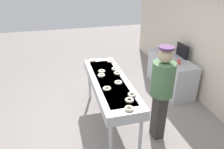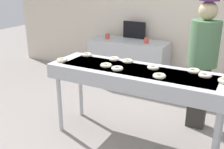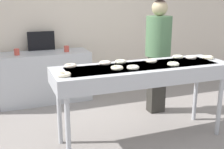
{
  "view_description": "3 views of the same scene",
  "coord_description": "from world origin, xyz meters",
  "px_view_note": "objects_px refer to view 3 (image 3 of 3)",
  "views": [
    {
      "loc": [
        3.33,
        -0.85,
        2.78
      ],
      "look_at": [
        -0.23,
        0.1,
        0.95
      ],
      "focal_mm": 33.55,
      "sensor_mm": 36.0,
      "label": 1
    },
    {
      "loc": [
        1.16,
        -2.8,
        1.98
      ],
      "look_at": [
        -0.31,
        -0.04,
        0.86
      ],
      "focal_mm": 43.27,
      "sensor_mm": 36.0,
      "label": 2
    },
    {
      "loc": [
        -1.5,
        -2.91,
        1.73
      ],
      "look_at": [
        -0.4,
        0.0,
        0.89
      ],
      "focal_mm": 44.94,
      "sensor_mm": 36.0,
      "label": 3
    }
  ],
  "objects_px": {
    "sugar_donut_6": "(151,61)",
    "sugar_donut_9": "(178,57)",
    "paper_cup_0": "(67,49)",
    "prep_counter": "(45,77)",
    "sugar_donut_2": "(105,63)",
    "sugar_donut_0": "(121,62)",
    "sugar_donut_7": "(117,68)",
    "sugar_donut_4": "(191,57)",
    "sugar_donut_3": "(208,57)",
    "fryer_conveyor": "(143,73)",
    "worker_baker": "(158,47)",
    "sugar_donut_8": "(133,67)",
    "sugar_donut_1": "(70,66)",
    "sugar_donut_10": "(173,64)",
    "menu_display": "(41,41)",
    "sugar_donut_5": "(64,74)",
    "paper_cup_1": "(17,52)"
  },
  "relations": [
    {
      "from": "sugar_donut_6",
      "to": "sugar_donut_9",
      "type": "height_order",
      "value": "same"
    },
    {
      "from": "sugar_donut_9",
      "to": "paper_cup_0",
      "type": "distance_m",
      "value": 1.96
    },
    {
      "from": "prep_counter",
      "to": "sugar_donut_2",
      "type": "bearing_deg",
      "value": -72.08
    },
    {
      "from": "sugar_donut_0",
      "to": "sugar_donut_7",
      "type": "relative_size",
      "value": 1.0
    },
    {
      "from": "sugar_donut_4",
      "to": "prep_counter",
      "type": "relative_size",
      "value": 0.09
    },
    {
      "from": "sugar_donut_0",
      "to": "sugar_donut_3",
      "type": "xyz_separation_m",
      "value": [
        1.18,
        -0.17,
        0.0
      ]
    },
    {
      "from": "sugar_donut_7",
      "to": "sugar_donut_9",
      "type": "relative_size",
      "value": 1.0
    },
    {
      "from": "fryer_conveyor",
      "to": "sugar_donut_7",
      "type": "bearing_deg",
      "value": -168.3
    },
    {
      "from": "worker_baker",
      "to": "paper_cup_0",
      "type": "height_order",
      "value": "worker_baker"
    },
    {
      "from": "sugar_donut_0",
      "to": "sugar_donut_4",
      "type": "xyz_separation_m",
      "value": [
        0.97,
        -0.09,
        0.0
      ]
    },
    {
      "from": "fryer_conveyor",
      "to": "sugar_donut_8",
      "type": "relative_size",
      "value": 15.25
    },
    {
      "from": "sugar_donut_8",
      "to": "sugar_donut_3",
      "type": "bearing_deg",
      "value": 7.86
    },
    {
      "from": "sugar_donut_1",
      "to": "sugar_donut_9",
      "type": "relative_size",
      "value": 1.0
    },
    {
      "from": "sugar_donut_6",
      "to": "fryer_conveyor",
      "type": "bearing_deg",
      "value": -146.09
    },
    {
      "from": "sugar_donut_0",
      "to": "sugar_donut_6",
      "type": "relative_size",
      "value": 1.0
    },
    {
      "from": "sugar_donut_0",
      "to": "sugar_donut_8",
      "type": "bearing_deg",
      "value": -87.02
    },
    {
      "from": "sugar_donut_9",
      "to": "sugar_donut_2",
      "type": "bearing_deg",
      "value": 179.96
    },
    {
      "from": "sugar_donut_1",
      "to": "prep_counter",
      "type": "relative_size",
      "value": 0.09
    },
    {
      "from": "sugar_donut_8",
      "to": "sugar_donut_9",
      "type": "relative_size",
      "value": 1.0
    },
    {
      "from": "sugar_donut_7",
      "to": "sugar_donut_4",
      "type": "bearing_deg",
      "value": 9.7
    },
    {
      "from": "sugar_donut_8",
      "to": "paper_cup_0",
      "type": "relative_size",
      "value": 1.4
    },
    {
      "from": "sugar_donut_0",
      "to": "sugar_donut_10",
      "type": "xyz_separation_m",
      "value": [
        0.54,
        -0.34,
        0.0
      ]
    },
    {
      "from": "sugar_donut_3",
      "to": "sugar_donut_4",
      "type": "distance_m",
      "value": 0.22
    },
    {
      "from": "sugar_donut_2",
      "to": "menu_display",
      "type": "xyz_separation_m",
      "value": [
        -0.53,
        1.88,
        0.04
      ]
    },
    {
      "from": "sugar_donut_4",
      "to": "sugar_donut_8",
      "type": "relative_size",
      "value": 1.0
    },
    {
      "from": "sugar_donut_4",
      "to": "sugar_donut_8",
      "type": "distance_m",
      "value": 0.98
    },
    {
      "from": "worker_baker",
      "to": "sugar_donut_6",
      "type": "bearing_deg",
      "value": 44.53
    },
    {
      "from": "sugar_donut_2",
      "to": "sugar_donut_4",
      "type": "height_order",
      "value": "same"
    },
    {
      "from": "fryer_conveyor",
      "to": "sugar_donut_3",
      "type": "xyz_separation_m",
      "value": [
        0.97,
        0.04,
        0.11
      ]
    },
    {
      "from": "sugar_donut_5",
      "to": "sugar_donut_3",
      "type": "bearing_deg",
      "value": 5.4
    },
    {
      "from": "sugar_donut_5",
      "to": "sugar_donut_6",
      "type": "bearing_deg",
      "value": 12.68
    },
    {
      "from": "sugar_donut_7",
      "to": "paper_cup_1",
      "type": "bearing_deg",
      "value": 118.34
    },
    {
      "from": "worker_baker",
      "to": "sugar_donut_4",
      "type": "bearing_deg",
      "value": 93.14
    },
    {
      "from": "sugar_donut_3",
      "to": "sugar_donut_8",
      "type": "distance_m",
      "value": 1.17
    },
    {
      "from": "sugar_donut_1",
      "to": "sugar_donut_7",
      "type": "relative_size",
      "value": 1.0
    },
    {
      "from": "sugar_donut_5",
      "to": "sugar_donut_9",
      "type": "bearing_deg",
      "value": 12.58
    },
    {
      "from": "sugar_donut_4",
      "to": "fryer_conveyor",
      "type": "bearing_deg",
      "value": -171.27
    },
    {
      "from": "sugar_donut_8",
      "to": "worker_baker",
      "type": "xyz_separation_m",
      "value": [
        0.81,
        0.86,
        0.05
      ]
    },
    {
      "from": "sugar_donut_10",
      "to": "sugar_donut_5",
      "type": "bearing_deg",
      "value": -179.6
    },
    {
      "from": "sugar_donut_1",
      "to": "sugar_donut_8",
      "type": "relative_size",
      "value": 1.0
    },
    {
      "from": "sugar_donut_0",
      "to": "worker_baker",
      "type": "height_order",
      "value": "worker_baker"
    },
    {
      "from": "sugar_donut_5",
      "to": "paper_cup_0",
      "type": "xyz_separation_m",
      "value": [
        0.42,
        1.92,
        -0.08
      ]
    },
    {
      "from": "sugar_donut_3",
      "to": "sugar_donut_8",
      "type": "relative_size",
      "value": 1.0
    },
    {
      "from": "sugar_donut_7",
      "to": "worker_baker",
      "type": "distance_m",
      "value": 1.28
    },
    {
      "from": "sugar_donut_0",
      "to": "sugar_donut_5",
      "type": "bearing_deg",
      "value": -155.58
    },
    {
      "from": "fryer_conveyor",
      "to": "paper_cup_0",
      "type": "relative_size",
      "value": 21.38
    },
    {
      "from": "fryer_conveyor",
      "to": "prep_counter",
      "type": "bearing_deg",
      "value": 116.92
    },
    {
      "from": "sugar_donut_5",
      "to": "sugar_donut_7",
      "type": "xyz_separation_m",
      "value": [
        0.61,
        0.07,
        0.0
      ]
    },
    {
      "from": "sugar_donut_3",
      "to": "sugar_donut_8",
      "type": "height_order",
      "value": "same"
    },
    {
      "from": "sugar_donut_4",
      "to": "paper_cup_0",
      "type": "distance_m",
      "value": 2.12
    }
  ]
}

